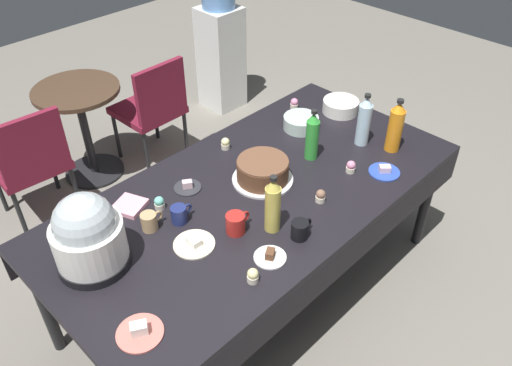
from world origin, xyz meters
name	(u,v)px	position (x,y,z in m)	size (l,w,h in m)	color
ground	(256,288)	(0.00, 0.00, 0.00)	(9.00, 9.00, 0.00)	slate
potluck_table	(256,200)	(0.00, 0.00, 0.69)	(2.20, 1.10, 0.75)	black
frosted_layer_cake	(263,171)	(0.09, 0.04, 0.81)	(0.32, 0.32, 0.12)	silver
slow_cooker	(88,235)	(-0.84, 0.15, 0.92)	(0.31, 0.31, 0.36)	black
glass_salad_bowl	(301,122)	(0.61, 0.23, 0.79)	(0.21, 0.21, 0.08)	#B2C6BC
ceramic_snack_bowl	(341,106)	(0.93, 0.17, 0.79)	(0.22, 0.22, 0.08)	silver
dessert_plate_charcoal	(188,187)	(-0.23, 0.26, 0.76)	(0.14, 0.14, 0.05)	#2D2D33
dessert_plate_coral	(140,332)	(-0.92, -0.29, 0.76)	(0.18, 0.18, 0.06)	#E07266
dessert_plate_cobalt	(384,171)	(0.59, -0.38, 0.76)	(0.17, 0.17, 0.04)	#2D4CB2
dessert_plate_cream	(194,243)	(-0.47, -0.07, 0.76)	(0.19, 0.19, 0.04)	beige
dessert_plate_white	(270,256)	(-0.29, -0.37, 0.76)	(0.14, 0.14, 0.04)	white
cupcake_vanilla	(294,104)	(0.76, 0.41, 0.78)	(0.05, 0.05, 0.07)	beige
cupcake_lemon	(253,276)	(-0.43, -0.41, 0.78)	(0.05, 0.05, 0.07)	beige
cupcake_berry	(351,167)	(0.47, -0.25, 0.78)	(0.05, 0.05, 0.07)	beige
cupcake_mint	(225,144)	(0.15, 0.39, 0.78)	(0.05, 0.05, 0.07)	beige
cupcake_rose	(321,196)	(0.17, -0.28, 0.78)	(0.05, 0.05, 0.07)	beige
cupcake_cocoa	(159,203)	(-0.42, 0.24, 0.78)	(0.05, 0.05, 0.07)	beige
soda_bottle_ginger_ale	(273,205)	(-0.14, -0.25, 0.89)	(0.07, 0.07, 0.30)	gold
soda_bottle_orange_juice	(395,127)	(0.80, -0.28, 0.90)	(0.08, 0.08, 0.31)	orange
soda_bottle_lime_soda	(312,136)	(0.42, -0.01, 0.89)	(0.07, 0.07, 0.30)	green
soda_bottle_water	(364,121)	(0.73, -0.12, 0.90)	(0.08, 0.08, 0.31)	silver
coffee_mug_navy	(180,214)	(-0.41, 0.10, 0.79)	(0.12, 0.08, 0.08)	navy
coffee_mug_tan	(150,221)	(-0.54, 0.16, 0.79)	(0.11, 0.08, 0.09)	tan
coffee_mug_black	(300,230)	(-0.10, -0.38, 0.79)	(0.12, 0.08, 0.09)	black
coffee_mug_red	(236,223)	(-0.28, -0.14, 0.80)	(0.13, 0.09, 0.10)	#B2231E
paper_napkin_stack	(130,206)	(-0.52, 0.35, 0.76)	(0.14, 0.14, 0.02)	pink
maroon_chair_left	(30,160)	(-0.56, 1.47, 0.49)	(0.47, 0.47, 0.85)	maroon
maroon_chair_right	(153,106)	(0.40, 1.47, 0.49)	(0.45, 0.45, 0.85)	maroon
round_cafe_table	(82,116)	(-0.05, 1.69, 0.50)	(0.60, 0.60, 0.72)	#473323
water_cooler	(220,43)	(1.36, 1.77, 0.59)	(0.32, 0.32, 1.24)	silver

